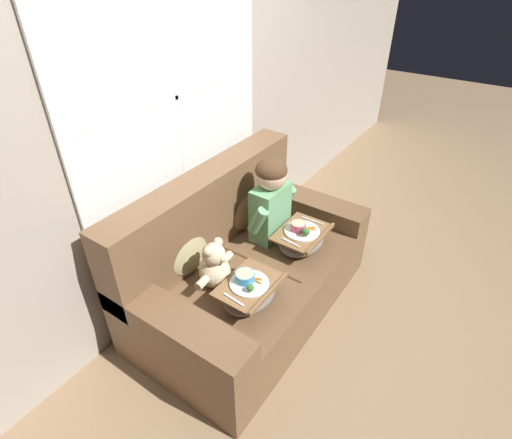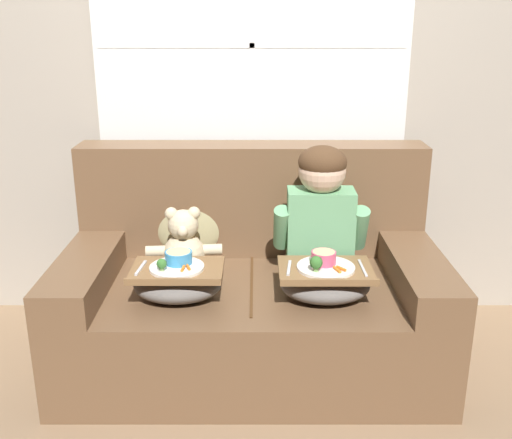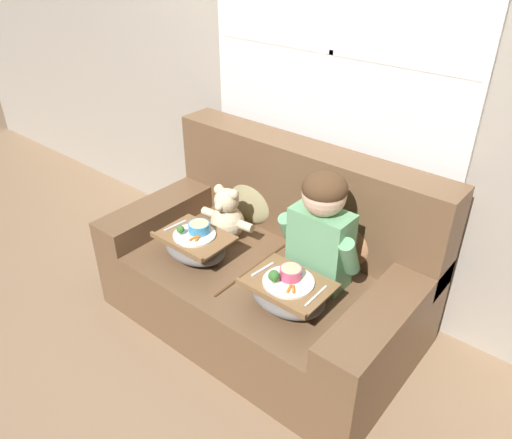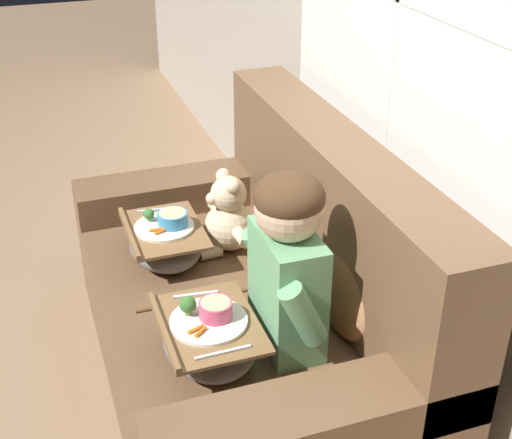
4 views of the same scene
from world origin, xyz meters
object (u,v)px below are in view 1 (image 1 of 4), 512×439
object	(u,v)px
lap_tray_child	(301,239)
throw_pillow_behind_child	(244,204)
couch	(243,266)
lap_tray_teddy	(249,292)
teddy_bear	(215,267)
throw_pillow_behind_teddy	(186,248)
child_figure	(271,196)

from	to	relation	value
lap_tray_child	throw_pillow_behind_child	bearing A→B (deg)	89.91
couch	lap_tray_teddy	size ratio (longest dim) A/B	4.39
teddy_bear	lap_tray_teddy	bearing A→B (deg)	-90.12
lap_tray_child	teddy_bear	bearing A→B (deg)	157.72
throw_pillow_behind_teddy	throw_pillow_behind_child	bearing A→B (deg)	0.00
lap_tray_teddy	throw_pillow_behind_child	bearing A→B (deg)	37.88
throw_pillow_behind_teddy	child_figure	world-z (taller)	child_figure
throw_pillow_behind_child	child_figure	bearing A→B (deg)	-90.00
lap_tray_child	lap_tray_teddy	xyz separation A→B (m)	(-0.61, 0.00, 0.00)
couch	throw_pillow_behind_child	bearing A→B (deg)	34.17
couch	lap_tray_child	world-z (taller)	couch
throw_pillow_behind_child	throw_pillow_behind_teddy	world-z (taller)	throw_pillow_behind_child
throw_pillow_behind_teddy	lap_tray_teddy	distance (m)	0.49
teddy_bear	lap_tray_child	xyz separation A→B (m)	(0.61, -0.25, -0.06)
teddy_bear	couch	bearing A→B (deg)	3.58
throw_pillow_behind_child	lap_tray_teddy	bearing A→B (deg)	-142.12
throw_pillow_behind_teddy	lap_tray_teddy	world-z (taller)	throw_pillow_behind_teddy
child_figure	teddy_bear	xyz separation A→B (m)	(-0.61, -0.00, -0.19)
couch	lap_tray_child	xyz separation A→B (m)	(0.30, -0.27, 0.16)
lap_tray_child	lap_tray_teddy	size ratio (longest dim) A/B	1.02
teddy_bear	throw_pillow_behind_teddy	bearing A→B (deg)	90.10
throw_pillow_behind_child	lap_tray_child	world-z (taller)	throw_pillow_behind_child
child_figure	teddy_bear	size ratio (longest dim) A/B	1.72
throw_pillow_behind_teddy	child_figure	size ratio (longest dim) A/B	0.61
couch	lap_tray_teddy	world-z (taller)	couch
couch	throw_pillow_behind_teddy	distance (m)	0.45
throw_pillow_behind_child	throw_pillow_behind_teddy	xyz separation A→B (m)	(-0.61, 0.00, 0.00)
teddy_bear	lap_tray_teddy	size ratio (longest dim) A/B	0.91
child_figure	lap_tray_teddy	world-z (taller)	child_figure
lap_tray_teddy	child_figure	bearing A→B (deg)	22.43
child_figure	lap_tray_teddy	size ratio (longest dim) A/B	1.57
couch	lap_tray_child	distance (m)	0.44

